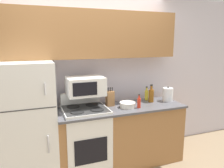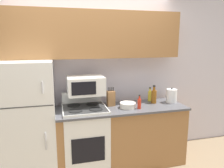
{
  "view_description": "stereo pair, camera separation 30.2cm",
  "coord_description": "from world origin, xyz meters",
  "px_view_note": "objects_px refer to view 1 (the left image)",
  "views": [
    {
      "loc": [
        -0.85,
        -2.52,
        1.84
      ],
      "look_at": [
        0.2,
        0.26,
        1.25
      ],
      "focal_mm": 35.0,
      "sensor_mm": 36.0,
      "label": 1
    },
    {
      "loc": [
        -0.56,
        -2.61,
        1.84
      ],
      "look_at": [
        0.2,
        0.26,
        1.25
      ],
      "focal_mm": 35.0,
      "sensor_mm": 36.0,
      "label": 2
    }
  ],
  "objects_px": {
    "bottle_whiskey": "(151,95)",
    "bottle_cooking_spray": "(147,95)",
    "stove": "(86,139)",
    "microwave": "(85,86)",
    "bowl": "(128,105)",
    "kettle": "(168,94)",
    "knife_block": "(110,98)",
    "bottle_hot_sauce": "(139,102)",
    "refrigerator": "(27,123)"
  },
  "relations": [
    {
      "from": "bottle_whiskey",
      "to": "bottle_cooking_spray",
      "type": "bearing_deg",
      "value": 91.96
    },
    {
      "from": "stove",
      "to": "bottle_whiskey",
      "type": "xyz_separation_m",
      "value": [
        1.07,
        0.07,
        0.53
      ]
    },
    {
      "from": "microwave",
      "to": "bottle_cooking_spray",
      "type": "bearing_deg",
      "value": 6.42
    },
    {
      "from": "bowl",
      "to": "kettle",
      "type": "height_order",
      "value": "kettle"
    },
    {
      "from": "knife_block",
      "to": "bottle_hot_sauce",
      "type": "bearing_deg",
      "value": -35.8
    },
    {
      "from": "stove",
      "to": "bowl",
      "type": "distance_m",
      "value": 0.77
    },
    {
      "from": "refrigerator",
      "to": "knife_block",
      "type": "distance_m",
      "value": 1.17
    },
    {
      "from": "knife_block",
      "to": "kettle",
      "type": "height_order",
      "value": "knife_block"
    },
    {
      "from": "knife_block",
      "to": "bottle_cooking_spray",
      "type": "bearing_deg",
      "value": 7.73
    },
    {
      "from": "microwave",
      "to": "bottle_cooking_spray",
      "type": "relative_size",
      "value": 2.29
    },
    {
      "from": "refrigerator",
      "to": "microwave",
      "type": "relative_size",
      "value": 3.17
    },
    {
      "from": "refrigerator",
      "to": "knife_block",
      "type": "bearing_deg",
      "value": 1.85
    },
    {
      "from": "stove",
      "to": "bowl",
      "type": "relative_size",
      "value": 4.76
    },
    {
      "from": "refrigerator",
      "to": "microwave",
      "type": "bearing_deg",
      "value": 0.77
    },
    {
      "from": "refrigerator",
      "to": "stove",
      "type": "height_order",
      "value": "refrigerator"
    },
    {
      "from": "bottle_hot_sauce",
      "to": "knife_block",
      "type": "bearing_deg",
      "value": 144.2
    },
    {
      "from": "stove",
      "to": "microwave",
      "type": "bearing_deg",
      "value": 68.15
    },
    {
      "from": "bottle_whiskey",
      "to": "kettle",
      "type": "xyz_separation_m",
      "value": [
        0.28,
        -0.03,
        -0.0
      ]
    },
    {
      "from": "knife_block",
      "to": "bottle_hot_sauce",
      "type": "relative_size",
      "value": 1.38
    },
    {
      "from": "bottle_cooking_spray",
      "to": "stove",
      "type": "bearing_deg",
      "value": -169.2
    },
    {
      "from": "knife_block",
      "to": "bottle_whiskey",
      "type": "xyz_separation_m",
      "value": [
        0.67,
        -0.05,
        -0.0
      ]
    },
    {
      "from": "bowl",
      "to": "bottle_whiskey",
      "type": "relative_size",
      "value": 0.82
    },
    {
      "from": "bottle_hot_sauce",
      "to": "kettle",
      "type": "relative_size",
      "value": 0.86
    },
    {
      "from": "bottle_hot_sauce",
      "to": "kettle",
      "type": "distance_m",
      "value": 0.62
    },
    {
      "from": "refrigerator",
      "to": "bottle_cooking_spray",
      "type": "relative_size",
      "value": 7.25
    },
    {
      "from": "knife_block",
      "to": "kettle",
      "type": "distance_m",
      "value": 0.95
    },
    {
      "from": "kettle",
      "to": "bottle_hot_sauce",
      "type": "bearing_deg",
      "value": -164.12
    },
    {
      "from": "bottle_whiskey",
      "to": "bottle_cooking_spray",
      "type": "height_order",
      "value": "bottle_whiskey"
    },
    {
      "from": "bottle_cooking_spray",
      "to": "refrigerator",
      "type": "bearing_deg",
      "value": -175.99
    },
    {
      "from": "knife_block",
      "to": "bottle_hot_sauce",
      "type": "distance_m",
      "value": 0.43
    },
    {
      "from": "microwave",
      "to": "bottle_hot_sauce",
      "type": "relative_size",
      "value": 2.51
    },
    {
      "from": "stove",
      "to": "knife_block",
      "type": "height_order",
      "value": "knife_block"
    },
    {
      "from": "refrigerator",
      "to": "knife_block",
      "type": "xyz_separation_m",
      "value": [
        1.15,
        0.04,
        0.22
      ]
    },
    {
      "from": "bottle_cooking_spray",
      "to": "kettle",
      "type": "height_order",
      "value": "kettle"
    },
    {
      "from": "microwave",
      "to": "kettle",
      "type": "xyz_separation_m",
      "value": [
        1.32,
        -0.05,
        -0.22
      ]
    },
    {
      "from": "bottle_cooking_spray",
      "to": "kettle",
      "type": "relative_size",
      "value": 0.94
    },
    {
      "from": "kettle",
      "to": "stove",
      "type": "bearing_deg",
      "value": -178.55
    },
    {
      "from": "bottle_hot_sauce",
      "to": "bottle_cooking_spray",
      "type": "height_order",
      "value": "bottle_cooking_spray"
    },
    {
      "from": "microwave",
      "to": "kettle",
      "type": "relative_size",
      "value": 2.15
    },
    {
      "from": "bottle_cooking_spray",
      "to": "kettle",
      "type": "distance_m",
      "value": 0.33
    },
    {
      "from": "refrigerator",
      "to": "bowl",
      "type": "height_order",
      "value": "refrigerator"
    },
    {
      "from": "microwave",
      "to": "bottle_hot_sauce",
      "type": "distance_m",
      "value": 0.79
    },
    {
      "from": "microwave",
      "to": "bottle_hot_sauce",
      "type": "xyz_separation_m",
      "value": [
        0.72,
        -0.22,
        -0.25
      ]
    },
    {
      "from": "bowl",
      "to": "microwave",
      "type": "bearing_deg",
      "value": 165.76
    },
    {
      "from": "microwave",
      "to": "knife_block",
      "type": "distance_m",
      "value": 0.43
    },
    {
      "from": "refrigerator",
      "to": "microwave",
      "type": "height_order",
      "value": "refrigerator"
    },
    {
      "from": "microwave",
      "to": "refrigerator",
      "type": "bearing_deg",
      "value": -179.23
    },
    {
      "from": "kettle",
      "to": "bottle_cooking_spray",
      "type": "bearing_deg",
      "value": 149.26
    },
    {
      "from": "stove",
      "to": "bottle_whiskey",
      "type": "distance_m",
      "value": 1.2
    },
    {
      "from": "refrigerator",
      "to": "stove",
      "type": "relative_size",
      "value": 1.45
    }
  ]
}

